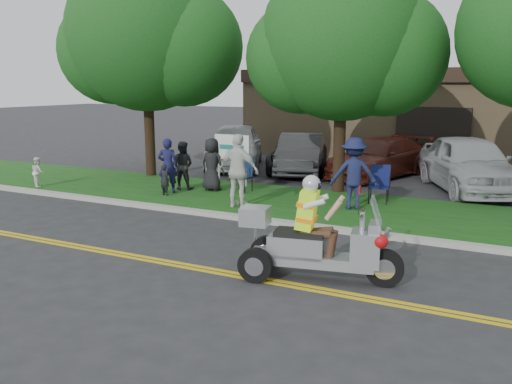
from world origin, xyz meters
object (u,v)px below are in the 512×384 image
at_px(parked_car_far_left, 235,145).
at_px(parked_car_far_right, 469,163).
at_px(trike_scooter, 312,244).
at_px(lawn_chair_a, 380,181).
at_px(lawn_chair_b, 244,172).
at_px(spectator_adult_left, 168,166).
at_px(spectator_adult_mid, 182,165).
at_px(parked_car_mid, 298,155).
at_px(parked_car_left, 301,154).
at_px(spectator_adult_right, 239,171).
at_px(parked_car_right, 379,158).

distance_m(parked_car_far_left, parked_car_far_right, 9.06).
relative_size(trike_scooter, lawn_chair_a, 2.72).
relative_size(lawn_chair_b, spectator_adult_left, 0.62).
height_order(lawn_chair_a, spectator_adult_left, spectator_adult_left).
distance_m(trike_scooter, spectator_adult_mid, 8.37).
height_order(trike_scooter, parked_car_mid, trike_scooter).
bearing_deg(spectator_adult_left, trike_scooter, 119.17).
bearing_deg(parked_car_far_left, parked_car_left, -27.53).
bearing_deg(spectator_adult_right, parked_car_far_right, -132.52).
distance_m(trike_scooter, parked_car_right, 11.13).
xyz_separation_m(parked_car_far_left, parked_car_far_right, (9.00, -1.01, -0.00)).
distance_m(spectator_adult_mid, parked_car_far_right, 9.02).
bearing_deg(trike_scooter, lawn_chair_a, 82.58).
xyz_separation_m(parked_car_far_left, parked_car_right, (5.80, 0.37, -0.19)).
distance_m(lawn_chair_b, parked_car_left, 4.48).
relative_size(spectator_adult_left, parked_car_far_left, 0.32).
relative_size(lawn_chair_a, parked_car_far_left, 0.20).
height_order(spectator_adult_mid, spectator_adult_right, spectator_adult_right).
distance_m(spectator_adult_mid, parked_car_far_left, 5.36).
xyz_separation_m(lawn_chair_b, spectator_adult_left, (-1.92, -1.27, 0.25)).
bearing_deg(parked_car_right, parked_car_far_right, -4.00).
height_order(spectator_adult_mid, parked_car_far_right, parked_car_far_right).
bearing_deg(spectator_adult_right, parked_car_left, -82.51).
relative_size(lawn_chair_b, parked_car_right, 0.21).
bearing_deg(parked_car_far_left, trike_scooter, -79.26).
distance_m(lawn_chair_a, lawn_chair_b, 4.13).
bearing_deg(parked_car_mid, trike_scooter, -83.92).
bearing_deg(parked_car_far_left, lawn_chair_a, -55.87).
bearing_deg(parked_car_right, spectator_adult_right, -86.42).
bearing_deg(lawn_chair_b, lawn_chair_a, 7.60).
relative_size(trike_scooter, spectator_adult_right, 1.44).
bearing_deg(parked_car_right, trike_scooter, -62.28).
bearing_deg(parked_car_far_right, lawn_chair_b, -174.17).
distance_m(lawn_chair_a, spectator_adult_right, 3.98).
distance_m(lawn_chair_a, parked_car_right, 4.84).
bearing_deg(parked_car_mid, parked_car_far_left, 165.59).
xyz_separation_m(spectator_adult_mid, parked_car_mid, (1.67, 5.40, -0.23)).
height_order(lawn_chair_b, spectator_adult_right, spectator_adult_right).
relative_size(trike_scooter, parked_car_right, 0.58).
height_order(lawn_chair_b, parked_car_mid, parked_car_mid).
bearing_deg(spectator_adult_right, spectator_adult_left, -15.13).
relative_size(trike_scooter, parked_car_left, 0.63).
xyz_separation_m(parked_car_mid, parked_car_far_right, (6.29, -1.16, 0.26)).
height_order(trike_scooter, parked_car_far_right, trike_scooter).
distance_m(parked_car_mid, parked_car_far_right, 6.40).
bearing_deg(spectator_adult_right, trike_scooter, 132.24).
xyz_separation_m(spectator_adult_left, parked_car_far_right, (8.03, 4.91, -0.04)).
distance_m(lawn_chair_a, spectator_adult_mid, 6.05).
height_order(spectator_adult_right, parked_car_right, spectator_adult_right).
distance_m(lawn_chair_a, spectator_adult_left, 6.26).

